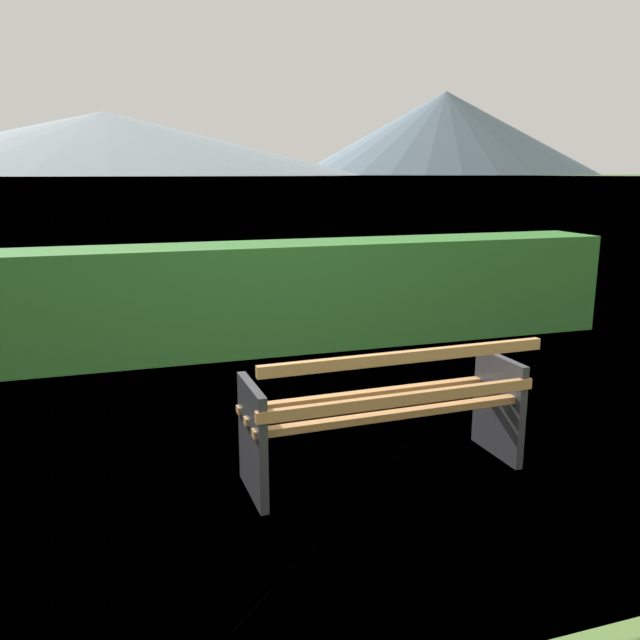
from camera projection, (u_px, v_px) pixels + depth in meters
name	position (u px, v px, depth m)	size (l,w,h in m)	color
ground_plane	(381.00, 471.00, 4.07)	(1400.00, 1400.00, 0.00)	#4C6B33
water_surface	(110.00, 177.00, 290.13)	(620.00, 620.00, 0.00)	slate
park_bench	(387.00, 410.00, 3.92)	(1.76, 0.62, 0.87)	#A0703F
hedge_row	(266.00, 297.00, 6.83)	(7.81, 0.80, 1.12)	#2D6B28
distant_hills	(151.00, 136.00, 534.85)	(876.98, 422.22, 78.28)	gray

